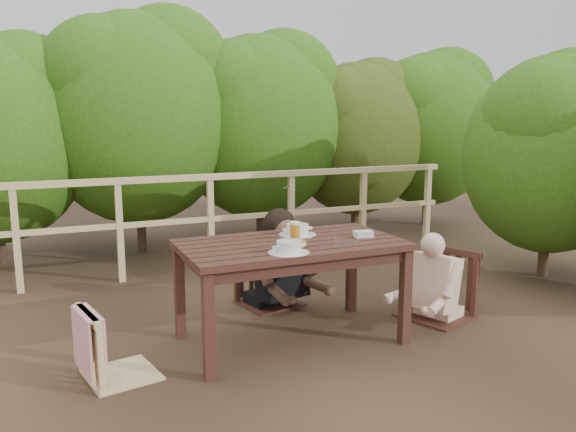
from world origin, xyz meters
name	(u,v)px	position (x,y,z in m)	size (l,w,h in m)	color
ground	(291,340)	(0.00, 0.00, 0.00)	(60.00, 60.00, 0.00)	#493523
table	(291,292)	(0.00, 0.00, 0.36)	(1.54, 0.87, 0.71)	#361C15
chair_left	(118,310)	(-1.20, -0.10, 0.43)	(0.43, 0.43, 0.86)	#D1B67D
chair_far	(269,250)	(0.15, 0.79, 0.47)	(0.47, 0.47, 0.94)	#361C15
chair_right	(438,256)	(1.25, -0.04, 0.51)	(0.50, 0.50, 1.01)	#361C15
woman	(268,230)	(0.15, 0.81, 0.64)	(0.52, 0.64, 1.29)	black
diner_right	(441,246)	(1.28, -0.04, 0.58)	(0.47, 0.57, 1.16)	beige
railing	(211,223)	(0.00, 2.00, 0.51)	(5.60, 0.10, 1.01)	#D1B67D
hedge_row	(212,89)	(0.40, 3.20, 1.90)	(6.60, 1.60, 3.80)	#2B5312
soup_near	(289,248)	(-0.14, -0.28, 0.76)	(0.27, 0.27, 0.09)	white
soup_far	(297,230)	(0.14, 0.20, 0.76)	(0.28, 0.28, 0.09)	white
bread_roll	(297,244)	(-0.03, -0.18, 0.75)	(0.13, 0.10, 0.08)	#B06E2A
beer_glass	(295,232)	(0.05, 0.04, 0.78)	(0.07, 0.07, 0.14)	orange
tumbler	(339,244)	(0.21, -0.31, 0.75)	(0.06, 0.06, 0.08)	white
butter_tub	(363,235)	(0.54, -0.07, 0.74)	(0.13, 0.10, 0.06)	white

